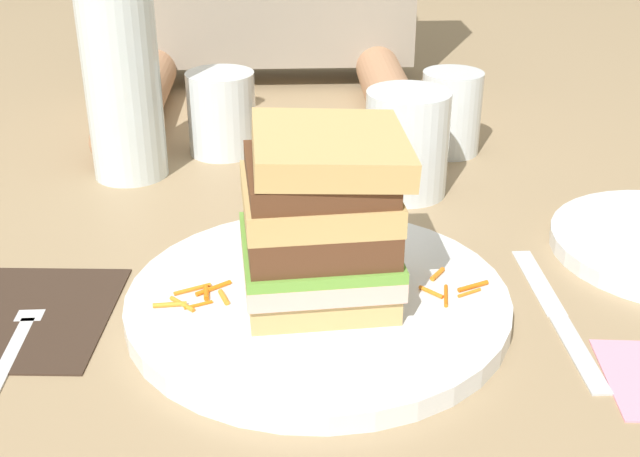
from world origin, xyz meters
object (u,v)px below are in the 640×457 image
object	(u,v)px
water_bottle	(118,42)
juice_glass	(406,150)
main_plate	(322,302)
fork	(19,331)
knife	(559,316)
napkin_dark	(28,318)
empty_tumbler_1	(451,113)
empty_tumbler_0	(222,113)
sandwich	(323,219)

from	to	relation	value
water_bottle	juice_glass	bearing A→B (deg)	-12.23
main_plate	fork	world-z (taller)	main_plate
juice_glass	knife	bearing A→B (deg)	-71.04
napkin_dark	empty_tumbler_1	distance (m)	0.51
napkin_dark	juice_glass	world-z (taller)	juice_glass
napkin_dark	knife	world-z (taller)	same
water_bottle	napkin_dark	bearing A→B (deg)	-96.48
fork	juice_glass	distance (m)	0.40
fork	knife	size ratio (longest dim) A/B	0.83
main_plate	water_bottle	distance (m)	0.37
knife	juice_glass	size ratio (longest dim) A/B	1.91
fork	empty_tumbler_1	bearing A→B (deg)	43.22
juice_glass	empty_tumbler_0	size ratio (longest dim) A/B	1.14
water_bottle	knife	bearing A→B (deg)	-39.54
juice_glass	empty_tumbler_1	world-z (taller)	juice_glass
juice_glass	water_bottle	bearing A→B (deg)	167.77
sandwich	empty_tumbler_0	size ratio (longest dim) A/B	1.41
fork	juice_glass	xyz separation A→B (m)	(0.32, 0.25, 0.04)
knife	empty_tumbler_0	distance (m)	0.46
sandwich	empty_tumbler_0	bearing A→B (deg)	105.48
main_plate	empty_tumbler_0	distance (m)	0.36
napkin_dark	empty_tumbler_0	bearing A→B (deg)	70.08
main_plate	empty_tumbler_0	bearing A→B (deg)	105.30
empty_tumbler_0	napkin_dark	bearing A→B (deg)	-109.92
sandwich	fork	size ratio (longest dim) A/B	0.78
knife	empty_tumbler_1	xyz separation A→B (m)	(-0.02, 0.35, 0.04)
empty_tumbler_0	empty_tumbler_1	distance (m)	0.26
sandwich	juice_glass	bearing A→B (deg)	67.00
water_bottle	empty_tumbler_1	xyz separation A→B (m)	(0.35, 0.05, -0.10)
juice_glass	empty_tumbler_0	distance (m)	0.23
water_bottle	empty_tumbler_0	distance (m)	0.15
water_bottle	empty_tumbler_0	bearing A→B (deg)	33.71
main_plate	water_bottle	world-z (taller)	water_bottle
juice_glass	empty_tumbler_1	size ratio (longest dim) A/B	1.14
knife	napkin_dark	bearing A→B (deg)	177.56
main_plate	knife	xyz separation A→B (m)	(0.18, -0.02, -0.01)
napkin_dark	fork	xyz separation A→B (m)	(0.00, -0.02, 0.00)
napkin_dark	juice_glass	distance (m)	0.39
sandwich	water_bottle	size ratio (longest dim) A/B	0.41
empty_tumbler_0	juice_glass	bearing A→B (deg)	-33.13
fork	juice_glass	bearing A→B (deg)	37.94
water_bottle	empty_tumbler_0	world-z (taller)	water_bottle
main_plate	fork	xyz separation A→B (m)	(-0.22, -0.02, -0.00)
sandwich	fork	world-z (taller)	sandwich
knife	empty_tumbler_0	world-z (taller)	empty_tumbler_0
fork	water_bottle	size ratio (longest dim) A/B	0.52
napkin_dark	knife	distance (m)	0.40
juice_glass	empty_tumbler_0	world-z (taller)	juice_glass
empty_tumbler_0	empty_tumbler_1	xyz separation A→B (m)	(0.26, -0.01, 0.00)
fork	empty_tumbler_0	distance (m)	0.39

